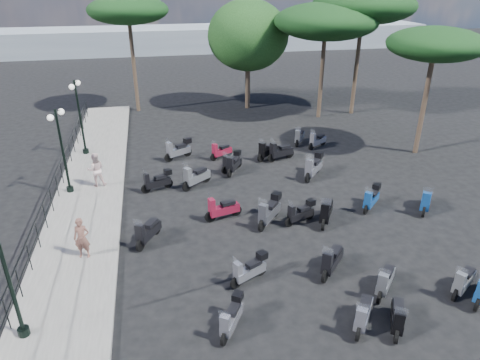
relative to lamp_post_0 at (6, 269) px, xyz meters
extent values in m
plane|color=black|center=(7.38, 5.03, -2.40)|extent=(120.00, 120.00, 0.00)
cube|color=slate|center=(0.88, 8.03, -2.33)|extent=(3.00, 30.00, 0.15)
cylinder|color=black|center=(-0.42, 0.30, -1.70)|extent=(0.04, 0.04, 1.10)
cylinder|color=black|center=(-0.42, 1.67, -1.70)|extent=(0.04, 0.04, 1.10)
cylinder|color=black|center=(-0.42, 3.04, -1.70)|extent=(0.04, 0.04, 1.10)
cylinder|color=black|center=(-0.42, 4.41, -1.70)|extent=(0.04, 0.04, 1.10)
cylinder|color=black|center=(-0.42, 5.78, -1.70)|extent=(0.04, 0.04, 1.10)
cylinder|color=black|center=(-0.42, 7.15, -1.70)|extent=(0.04, 0.04, 1.10)
cylinder|color=black|center=(-0.42, 8.51, -1.70)|extent=(0.04, 0.04, 1.10)
cylinder|color=black|center=(-0.42, 9.88, -1.70)|extent=(0.04, 0.04, 1.10)
cylinder|color=black|center=(-0.42, 11.25, -1.70)|extent=(0.04, 0.04, 1.10)
cylinder|color=black|center=(-0.42, 12.62, -1.70)|extent=(0.04, 0.04, 1.10)
cylinder|color=black|center=(-0.42, 13.99, -1.70)|extent=(0.04, 0.04, 1.10)
cylinder|color=black|center=(-0.42, 15.36, -1.70)|extent=(0.04, 0.04, 1.10)
cylinder|color=black|center=(-0.42, 16.73, -1.70)|extent=(0.04, 0.04, 1.10)
cylinder|color=black|center=(-0.42, 18.09, -1.70)|extent=(0.04, 0.04, 1.10)
cylinder|color=black|center=(-0.42, 19.46, -1.70)|extent=(0.04, 0.04, 1.10)
cylinder|color=black|center=(-0.42, 20.83, -1.70)|extent=(0.04, 0.04, 1.10)
cube|color=black|center=(-0.42, 7.83, -1.17)|extent=(0.04, 26.00, 0.04)
cube|color=black|center=(-0.42, 7.83, -1.70)|extent=(0.04, 26.00, 0.04)
cylinder|color=black|center=(0.00, 0.00, -2.13)|extent=(0.32, 0.32, 0.24)
cylinder|color=black|center=(0.00, 0.00, -0.28)|extent=(0.11, 0.11, 3.95)
cylinder|color=black|center=(0.01, 8.94, -2.13)|extent=(0.31, 0.31, 0.23)
cylinder|color=black|center=(0.01, 8.94, -0.30)|extent=(0.11, 0.11, 3.90)
cylinder|color=black|center=(0.01, 8.94, 1.51)|extent=(0.33, 0.84, 0.04)
sphere|color=white|center=(0.16, 9.35, 1.41)|extent=(0.27, 0.27, 0.27)
sphere|color=white|center=(-0.14, 8.52, 1.41)|extent=(0.27, 0.27, 0.27)
cylinder|color=black|center=(0.20, 13.70, -2.13)|extent=(0.33, 0.33, 0.25)
cylinder|color=black|center=(0.20, 13.70, -0.20)|extent=(0.11, 0.11, 4.10)
cylinder|color=black|center=(0.20, 13.70, 1.69)|extent=(0.23, 0.91, 0.04)
sphere|color=white|center=(0.30, 14.15, 1.59)|extent=(0.29, 0.29, 0.29)
sphere|color=white|center=(0.11, 13.25, 1.59)|extent=(0.29, 0.29, 0.29)
imported|color=brown|center=(1.24, 3.49, -1.49)|extent=(0.61, 0.46, 1.53)
imported|color=beige|center=(1.22, 9.32, -1.43)|extent=(0.86, 0.70, 1.64)
cylinder|color=black|center=(3.17, 3.65, -2.16)|extent=(0.34, 0.47, 0.48)
cylinder|color=black|center=(3.80, 4.68, -2.16)|extent=(0.34, 0.47, 0.48)
cube|color=black|center=(3.51, 4.21, -1.98)|extent=(0.97, 1.30, 0.34)
cube|color=black|center=(3.60, 4.36, -1.70)|extent=(0.57, 0.67, 0.14)
cube|color=black|center=(3.21, 3.72, -1.70)|extent=(0.37, 0.35, 0.71)
plane|color=white|center=(3.18, 3.67, -1.24)|extent=(0.37, 0.27, 0.37)
cylinder|color=black|center=(3.43, 8.30, -2.18)|extent=(0.45, 0.24, 0.45)
cylinder|color=black|center=(4.48, 8.68, -2.18)|extent=(0.45, 0.24, 0.45)
cube|color=black|center=(4.00, 8.51, -2.01)|extent=(1.25, 0.71, 0.32)
cube|color=black|center=(4.15, 8.56, -1.75)|extent=(0.62, 0.45, 0.13)
cube|color=black|center=(3.50, 8.32, -1.75)|extent=(0.29, 0.33, 0.65)
plane|color=white|center=(3.44, 8.31, -1.33)|extent=(0.19, 0.36, 0.35)
cube|color=black|center=(4.50, 8.69, -1.58)|extent=(0.40, 0.39, 0.24)
cylinder|color=black|center=(5.31, 8.14, -2.14)|extent=(0.48, 0.40, 0.52)
cylinder|color=black|center=(6.35, 8.92, -2.14)|extent=(0.48, 0.40, 0.52)
cube|color=gray|center=(5.87, 8.56, -1.95)|extent=(1.34, 1.14, 0.37)
cube|color=black|center=(6.02, 8.67, -1.64)|extent=(0.71, 0.65, 0.15)
cube|color=gray|center=(5.38, 8.19, -1.64)|extent=(0.39, 0.40, 0.76)
plane|color=white|center=(5.33, 8.15, -1.16)|extent=(0.32, 0.38, 0.40)
cylinder|color=black|center=(4.70, 11.83, -2.15)|extent=(0.49, 0.34, 0.50)
cylinder|color=black|center=(5.78, 12.45, -2.15)|extent=(0.49, 0.34, 0.50)
cube|color=#A3A4AE|center=(5.29, 12.17, -1.96)|extent=(1.35, 0.98, 0.35)
cube|color=black|center=(5.44, 12.26, -1.67)|extent=(0.70, 0.58, 0.15)
cube|color=#A3A4AE|center=(4.77, 11.87, -1.67)|extent=(0.35, 0.38, 0.73)
plane|color=white|center=(4.72, 11.84, -1.21)|extent=(0.27, 0.38, 0.39)
cube|color=black|center=(5.80, 12.46, -1.49)|extent=(0.47, 0.46, 0.27)
cylinder|color=black|center=(5.40, -1.35, -2.19)|extent=(0.30, 0.41, 0.43)
cylinder|color=black|center=(5.96, -0.43, -2.19)|extent=(0.30, 0.41, 0.43)
cube|color=#A3A4AE|center=(5.70, -0.85, -2.03)|extent=(0.86, 1.14, 0.30)
cube|color=black|center=(5.78, -0.72, -1.78)|extent=(0.51, 0.59, 0.12)
cube|color=#A3A4AE|center=(5.44, -1.29, -1.78)|extent=(0.33, 0.31, 0.62)
plane|color=white|center=(5.41, -1.33, -1.38)|extent=(0.33, 0.24, 0.33)
cube|color=black|center=(5.97, -0.42, -1.62)|extent=(0.40, 0.41, 0.23)
cylinder|color=black|center=(6.18, 0.88, -2.18)|extent=(0.43, 0.28, 0.43)
cylinder|color=black|center=(7.15, 1.36, -2.18)|extent=(0.43, 0.28, 0.43)
cube|color=#A3A4AE|center=(6.70, 1.14, -2.02)|extent=(1.19, 0.80, 0.31)
cube|color=black|center=(6.84, 1.21, -1.77)|extent=(0.61, 0.49, 0.13)
cube|color=#A3A4AE|center=(6.25, 0.91, -1.77)|extent=(0.30, 0.33, 0.63)
plane|color=white|center=(6.20, 0.88, -1.36)|extent=(0.22, 0.34, 0.34)
cube|color=black|center=(7.16, 1.37, -1.61)|extent=(0.40, 0.40, 0.23)
cylinder|color=black|center=(7.87, 4.03, -2.14)|extent=(0.42, 0.47, 0.52)
cylinder|color=black|center=(8.71, 5.02, -2.14)|extent=(0.42, 0.47, 0.52)
cube|color=#46474D|center=(8.33, 4.57, -1.95)|extent=(1.19, 1.31, 0.37)
cube|color=black|center=(8.45, 4.71, -1.64)|extent=(0.67, 0.70, 0.15)
cube|color=#46474D|center=(7.93, 4.10, -1.64)|extent=(0.40, 0.39, 0.76)
plane|color=white|center=(7.89, 4.05, -1.16)|extent=(0.37, 0.33, 0.40)
cube|color=black|center=(8.73, 5.04, -1.45)|extent=(0.50, 0.50, 0.28)
cylinder|color=black|center=(5.97, 5.13, -2.16)|extent=(0.48, 0.22, 0.47)
cylinder|color=black|center=(7.12, 5.44, -2.16)|extent=(0.48, 0.22, 0.47)
cube|color=maroon|center=(6.59, 5.30, -1.99)|extent=(1.33, 0.65, 0.34)
cube|color=black|center=(6.76, 5.34, -1.71)|extent=(0.65, 0.44, 0.14)
cube|color=maroon|center=(6.05, 5.15, -1.71)|extent=(0.29, 0.34, 0.69)
plane|color=white|center=(5.99, 5.14, -1.26)|extent=(0.17, 0.38, 0.37)
cylinder|color=black|center=(7.40, 9.70, -2.19)|extent=(0.40, 0.33, 0.43)
cylinder|color=black|center=(8.26, 10.33, -2.19)|extent=(0.40, 0.33, 0.43)
cube|color=black|center=(7.87, 10.04, -2.03)|extent=(1.11, 0.93, 0.30)
cube|color=black|center=(7.99, 10.13, -1.78)|extent=(0.59, 0.53, 0.12)
cube|color=black|center=(7.46, 9.74, -1.78)|extent=(0.32, 0.33, 0.62)
plane|color=white|center=(7.42, 9.71, -1.38)|extent=(0.26, 0.31, 0.33)
cylinder|color=black|center=(7.11, 11.46, -2.18)|extent=(0.42, 0.29, 0.43)
cylinder|color=black|center=(8.06, 11.99, -2.18)|extent=(0.42, 0.29, 0.43)
cube|color=maroon|center=(7.62, 11.75, -2.02)|extent=(1.18, 0.84, 0.31)
cube|color=black|center=(7.76, 11.82, -1.77)|extent=(0.61, 0.50, 0.13)
cube|color=maroon|center=(7.17, 11.50, -1.77)|extent=(0.31, 0.33, 0.63)
plane|color=white|center=(7.13, 11.47, -1.36)|extent=(0.23, 0.34, 0.34)
cylinder|color=black|center=(9.06, -1.96, -2.17)|extent=(0.36, 0.43, 0.47)
cylinder|color=black|center=(9.76, -1.03, -2.17)|extent=(0.36, 0.43, 0.47)
cube|color=#A3A4AE|center=(9.44, -1.46, -1.99)|extent=(1.02, 1.21, 0.33)
cube|color=black|center=(9.54, -1.33, -1.72)|extent=(0.58, 0.64, 0.14)
cube|color=#A3A4AE|center=(9.11, -1.90, -1.72)|extent=(0.36, 0.35, 0.68)
plane|color=white|center=(9.07, -1.95, -1.28)|extent=(0.34, 0.28, 0.36)
cylinder|color=black|center=(10.38, -0.71, -2.17)|extent=(0.38, 0.41, 0.46)
cylinder|color=black|center=(11.16, 0.14, -2.17)|extent=(0.38, 0.41, 0.46)
cube|color=gray|center=(10.80, -0.25, -2.00)|extent=(1.09, 1.15, 0.33)
cube|color=black|center=(10.91, -0.13, -1.73)|extent=(0.60, 0.62, 0.13)
cube|color=gray|center=(10.43, -0.66, -1.73)|extent=(0.36, 0.35, 0.67)
plane|color=white|center=(10.39, -0.70, -1.29)|extent=(0.32, 0.30, 0.36)
cylinder|color=black|center=(9.12, 0.57, -2.15)|extent=(0.41, 0.44, 0.49)
cylinder|color=black|center=(9.95, 1.49, -2.15)|extent=(0.41, 0.44, 0.49)
cube|color=black|center=(9.57, 1.07, -1.97)|extent=(1.16, 1.23, 0.35)
cube|color=black|center=(9.68, 1.20, -1.68)|extent=(0.64, 0.67, 0.14)
cube|color=black|center=(9.17, 0.63, -1.68)|extent=(0.38, 0.38, 0.72)
plane|color=white|center=(9.13, 0.59, -1.22)|extent=(0.34, 0.32, 0.38)
cylinder|color=black|center=(9.04, 4.12, -2.19)|extent=(0.43, 0.24, 0.42)
cylinder|color=black|center=(10.03, 4.50, -2.19)|extent=(0.43, 0.24, 0.42)
cube|color=black|center=(9.58, 4.33, -2.03)|extent=(1.18, 0.69, 0.30)
cube|color=black|center=(9.72, 4.38, -1.78)|extent=(0.59, 0.44, 0.12)
cube|color=black|center=(9.11, 4.15, -1.78)|extent=(0.28, 0.32, 0.62)
plane|color=white|center=(9.06, 4.13, -1.38)|extent=(0.19, 0.34, 0.33)
cube|color=black|center=(10.05, 4.51, -1.62)|extent=(0.38, 0.37, 0.23)
cylinder|color=black|center=(7.57, 9.25, -2.17)|extent=(0.32, 0.45, 0.46)
cylinder|color=black|center=(8.16, 10.25, -2.17)|extent=(0.32, 0.45, 0.46)
cube|color=black|center=(7.89, 9.79, -2.00)|extent=(0.92, 1.25, 0.33)
cube|color=black|center=(7.97, 9.93, -1.72)|extent=(0.54, 0.65, 0.14)
cube|color=black|center=(7.61, 9.32, -1.72)|extent=(0.36, 0.33, 0.68)
plane|color=white|center=(7.58, 9.27, -1.29)|extent=(0.36, 0.25, 0.36)
cube|color=black|center=(8.17, 10.26, -1.55)|extent=(0.43, 0.44, 0.25)
cylinder|color=black|center=(10.14, 10.61, -2.15)|extent=(0.50, 0.26, 0.49)
cylinder|color=black|center=(11.31, 11.03, -2.15)|extent=(0.50, 0.26, 0.49)
cube|color=black|center=(10.77, 10.84, -1.97)|extent=(1.38, 0.78, 0.35)
cube|color=black|center=(10.94, 10.90, -1.68)|extent=(0.69, 0.50, 0.14)
cube|color=black|center=(10.22, 10.64, -1.68)|extent=(0.32, 0.37, 0.72)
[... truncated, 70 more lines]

